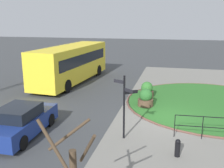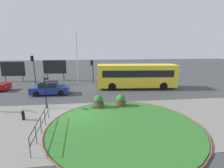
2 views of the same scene
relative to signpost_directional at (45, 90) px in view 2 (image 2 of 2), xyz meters
The scene contains 16 objects.
ground 3.91m from the signpost_directional, 34.10° to the right, with size 120.00×120.00×0.00m, color #3D3F42.
sidewalk_paving 4.85m from the signpost_directional, 50.32° to the right, with size 32.00×8.94×0.02m, color gray.
grass_island 7.86m from the signpost_directional, 35.18° to the right, with size 10.45×10.45×0.10m, color #2D6B28.
grass_kerb_ring 7.86m from the signpost_directional, 35.18° to the right, with size 10.76×10.76×0.11m, color brown.
signpost_directional is the anchor object (origin of this frame).
bollard_foreground 2.97m from the signpost_directional, 115.53° to the right, with size 0.22×0.22×0.76m.
railing_grass_edge 4.91m from the signpost_directional, 80.29° to the right, with size 0.31×4.99×1.12m.
bus_yellow 12.00m from the signpost_directional, 33.16° to the left, with size 10.48×3.33×3.15m.
car_near_lane 5.00m from the signpost_directional, 99.20° to the left, with size 4.33×1.88×1.47m.
traffic_light_near 11.81m from the signpost_directional, 111.78° to the left, with size 0.49×0.27×4.18m.
traffic_light_far 11.99m from the signpost_directional, 69.43° to the left, with size 0.49×0.26×3.41m.
lamppost_tall 12.31m from the signpost_directional, 80.79° to the left, with size 0.32×0.32×7.47m.
billboard_left 13.61m from the signpost_directional, 97.65° to the left, with size 3.67×0.30×3.32m.
billboard_right 15.71m from the signpost_directional, 121.56° to the left, with size 3.62×0.15×3.16m.
planter_near_signpost 4.82m from the signpost_directional, ahead, with size 0.97×0.97×1.20m.
planter_kerbside 6.83m from the signpost_directional, ahead, with size 0.96×0.96×1.16m.
Camera 2 is at (1.19, -13.26, 5.48)m, focal length 27.37 mm.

